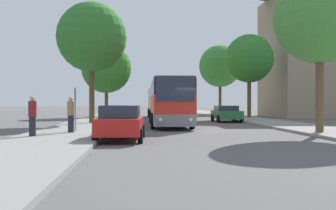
{
  "coord_description": "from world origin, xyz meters",
  "views": [
    {
      "loc": [
        -3.35,
        -23.24,
        1.65
      ],
      "look_at": [
        -0.89,
        10.51,
        1.45
      ],
      "focal_mm": 42.0,
      "sensor_mm": 36.0,
      "label": 1
    }
  ],
  "objects": [
    {
      "name": "tree_right_near",
      "position": [
        8.0,
        16.68,
        6.2
      ],
      "size": [
        5.0,
        5.0,
        8.57
      ],
      "color": "#513D23",
      "rests_on": "sidewalk_right"
    },
    {
      "name": "bus_stop_sign",
      "position": [
        -6.75,
        -2.11,
        1.58
      ],
      "size": [
        0.08,
        0.45,
        2.29
      ],
      "color": "gray",
      "rests_on": "sidewalk_left"
    },
    {
      "name": "pedestrian_waiting_far",
      "position": [
        -8.13,
        -5.27,
        1.07
      ],
      "size": [
        0.36,
        0.36,
        1.81
      ],
      "rotation": [
        0.0,
        0.0,
        6.01
      ],
      "color": "#23232D",
      "rests_on": "sidewalk_left"
    },
    {
      "name": "sidewalk_right",
      "position": [
        7.0,
        0.0,
        0.07
      ],
      "size": [
        4.0,
        120.0,
        0.15
      ],
      "primitive_type": "cube",
      "color": "gray",
      "rests_on": "ground_plane"
    },
    {
      "name": "tree_left_far",
      "position": [
        -6.89,
        6.38,
        6.52
      ],
      "size": [
        5.2,
        5.2,
        9.0
      ],
      "color": "#513D23",
      "rests_on": "sidewalk_left"
    },
    {
      "name": "pedestrian_waiting_near",
      "position": [
        -6.8,
        -3.15,
        1.07
      ],
      "size": [
        0.36,
        0.36,
        1.81
      ],
      "rotation": [
        0.0,
        0.0,
        5.13
      ],
      "color": "#23232D",
      "rests_on": "sidewalk_left"
    },
    {
      "name": "ground_plane",
      "position": [
        0.0,
        0.0,
        0.0
      ],
      "size": [
        300.0,
        300.0,
        0.0
      ],
      "primitive_type": "plane",
      "color": "#565454",
      "rests_on": "ground"
    },
    {
      "name": "tree_right_mid",
      "position": [
        5.86,
        -3.76,
        6.01
      ],
      "size": [
        4.71,
        4.71,
        8.24
      ],
      "color": "brown",
      "rests_on": "sidewalk_right"
    },
    {
      "name": "bus_front",
      "position": [
        -1.23,
        4.66,
        1.72
      ],
      "size": [
        2.84,
        11.53,
        3.2
      ],
      "rotation": [
        0.0,
        0.0,
        -0.01
      ],
      "color": "gray",
      "rests_on": "ground_plane"
    },
    {
      "name": "parked_car_right_near",
      "position": [
        4.07,
        9.83,
        0.74
      ],
      "size": [
        2.15,
        4.1,
        1.39
      ],
      "rotation": [
        0.0,
        0.0,
        3.14
      ],
      "color": "#236B38",
      "rests_on": "ground_plane"
    },
    {
      "name": "sidewalk_left",
      "position": [
        -7.0,
        0.0,
        0.07
      ],
      "size": [
        4.0,
        120.0,
        0.15
      ],
      "primitive_type": "cube",
      "color": "gray",
      "rests_on": "ground_plane"
    },
    {
      "name": "tree_left_near",
      "position": [
        -7.09,
        21.66,
        5.56
      ],
      "size": [
        5.67,
        5.67,
        8.25
      ],
      "color": "#513D23",
      "rests_on": "sidewalk_left"
    },
    {
      "name": "parked_car_left_curb",
      "position": [
        -4.16,
        -5.97,
        0.79
      ],
      "size": [
        2.16,
        4.48,
        1.53
      ],
      "rotation": [
        0.0,
        0.0,
        -0.04
      ],
      "color": "red",
      "rests_on": "ground_plane"
    },
    {
      "name": "tree_right_far",
      "position": [
        8.18,
        32.26,
        6.89
      ],
      "size": [
        6.04,
        6.04,
        9.78
      ],
      "color": "#47331E",
      "rests_on": "sidewalk_right"
    },
    {
      "name": "bus_middle",
      "position": [
        -0.93,
        18.72,
        1.76
      ],
      "size": [
        2.95,
        11.94,
        3.29
      ],
      "rotation": [
        0.0,
        0.0,
        0.02
      ],
      "color": "#2D2D2D",
      "rests_on": "ground_plane"
    }
  ]
}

